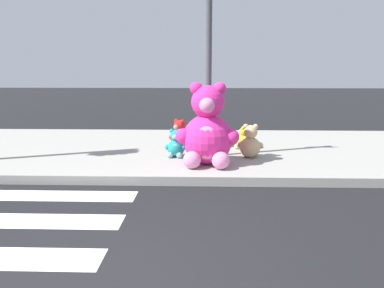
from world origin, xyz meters
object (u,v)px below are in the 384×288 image
Objects in this scene: sign_pole at (209,66)px; plush_white at (213,134)px; plush_pink_large at (207,132)px; plush_red at (179,137)px; plush_tan at (250,144)px; plush_teal at (176,146)px; plush_yellow at (243,140)px.

plush_white is (0.12, 0.85, -1.42)m from sign_pole.
plush_pink_large is 2.33× the size of plush_red.
plush_red is (-0.72, -0.13, -0.03)m from plush_white.
plush_pink_large is (-0.02, -0.59, -1.13)m from sign_pole.
plush_pink_large is 1.02m from plush_tan.
plush_tan reaches higher than plush_teal.
sign_pole is at bearing -98.05° from plush_white.
plush_pink_large is 2.93× the size of plush_yellow.
plush_yellow is (1.34, -0.05, -0.05)m from plush_red.
plush_tan is at bearing -28.93° from plush_red.
plush_teal is at bearing -128.65° from plush_white.
plush_teal is at bearing -179.38° from plush_tan.
plush_pink_large is at bearing -146.22° from plush_tan.
plush_red is at bearing -169.74° from plush_white.
plush_pink_large reaches higher than plush_tan.
plush_white is 1.12m from plush_tan.
sign_pole reaches higher than plush_yellow.
plush_yellow is at bearing 28.56° from plush_teal.
plush_pink_large reaches higher than plush_red.
sign_pole reaches higher than plush_red.
plush_pink_large is 2.06× the size of plush_white.
sign_pole is at bearing -137.86° from plush_yellow.
plush_tan is (0.81, 0.54, -0.31)m from plush_pink_large.
plush_teal is 1.40m from plush_tan.
plush_white is 1.13× the size of plush_red.
plush_red is at bearing 129.86° from sign_pole.
plush_white is at bearing 81.95° from sign_pole.
plush_pink_large is 2.24× the size of plush_tan.
plush_tan is (0.67, -0.90, -0.02)m from plush_white.
plush_white is 1.29× the size of plush_teal.
plush_red is at bearing 113.92° from plush_pink_large.
plush_white is at bearing 164.04° from plush_yellow.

